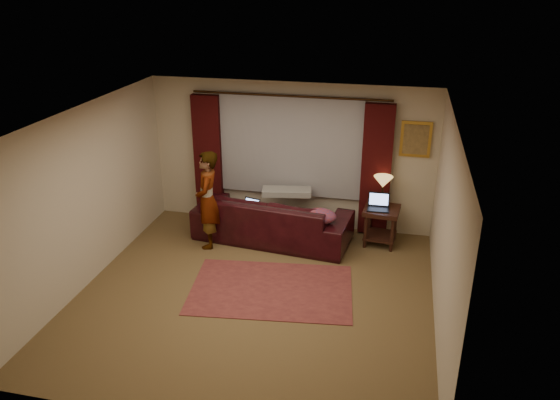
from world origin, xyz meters
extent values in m
cube|color=brown|center=(0.00, 0.00, -0.01)|extent=(5.00, 5.00, 0.01)
cube|color=silver|center=(0.00, 0.00, 2.60)|extent=(5.00, 5.00, 0.02)
cube|color=beige|center=(0.00, 2.50, 1.30)|extent=(5.00, 0.02, 2.60)
cube|color=beige|center=(0.00, -2.50, 1.30)|extent=(5.00, 0.02, 2.60)
cube|color=beige|center=(-2.50, 0.00, 1.30)|extent=(0.02, 5.00, 2.60)
cube|color=beige|center=(2.50, 0.00, 1.30)|extent=(0.02, 5.00, 2.60)
cube|color=gray|center=(0.00, 2.44, 1.50)|extent=(2.50, 0.05, 1.80)
cube|color=black|center=(-1.50, 2.39, 1.18)|extent=(0.50, 0.14, 2.30)
cube|color=black|center=(1.50, 2.39, 1.18)|extent=(0.50, 0.14, 2.30)
cylinder|color=black|center=(0.00, 2.39, 2.38)|extent=(0.04, 0.04, 3.40)
cube|color=gold|center=(2.10, 2.47, 1.75)|extent=(0.50, 0.04, 0.60)
imported|color=black|center=(-0.17, 1.80, 0.54)|extent=(2.76, 1.43, 1.07)
cube|color=gray|center=(0.02, 2.08, 1.07)|extent=(0.89, 0.48, 0.10)
ellipsoid|color=#7C3650|center=(0.69, 1.49, 0.65)|extent=(0.65, 0.59, 0.23)
cube|color=brown|center=(0.20, 0.19, 0.01)|extent=(2.51, 1.83, 0.01)
cube|color=black|center=(1.66, 2.02, 0.33)|extent=(0.62, 0.62, 0.66)
imported|color=gray|center=(-1.15, 1.34, 0.83)|extent=(0.58, 0.58, 1.66)
camera|label=1|loc=(1.84, -6.45, 4.31)|focal=35.00mm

